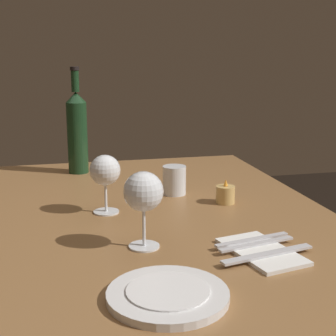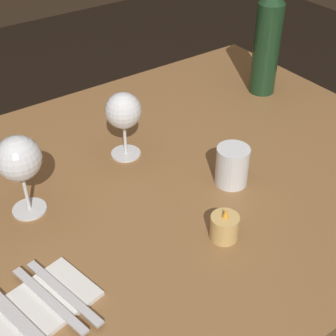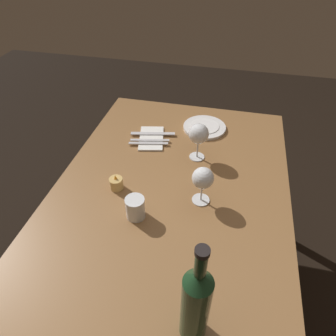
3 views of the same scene
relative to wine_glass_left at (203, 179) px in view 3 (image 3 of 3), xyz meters
name	(u,v)px [view 3 (image 3 of 3)]	position (x,y,z in m)	size (l,w,h in m)	color
ground_plane	(170,284)	(0.04, 0.12, -0.85)	(6.00, 6.00, 0.00)	black
dining_table	(171,203)	(0.04, 0.12, -0.20)	(1.30, 0.90, 0.74)	olive
wine_glass_left	(203,179)	(0.00, 0.00, 0.00)	(0.08, 0.08, 0.15)	white
wine_glass_right	(199,135)	(0.25, 0.05, 0.01)	(0.08, 0.08, 0.17)	white
wine_bottle	(196,304)	(-0.46, -0.04, 0.04)	(0.07, 0.07, 0.36)	#19381E
water_tumbler	(135,209)	(-0.13, 0.21, -0.07)	(0.07, 0.07, 0.08)	white
votive_candle	(116,184)	(-0.01, 0.33, -0.09)	(0.05, 0.05, 0.07)	#DBB266
dinner_plate	(204,127)	(0.48, 0.05, -0.10)	(0.21, 0.21, 0.02)	white
folded_napkin	(151,138)	(0.34, 0.28, -0.10)	(0.21, 0.15, 0.01)	white
fork_inner	(150,140)	(0.31, 0.28, -0.10)	(0.05, 0.18, 0.00)	silver
fork_outer	(148,143)	(0.29, 0.28, -0.10)	(0.05, 0.18, 0.00)	silver
table_knife	(153,134)	(0.37, 0.28, -0.10)	(0.06, 0.21, 0.00)	silver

